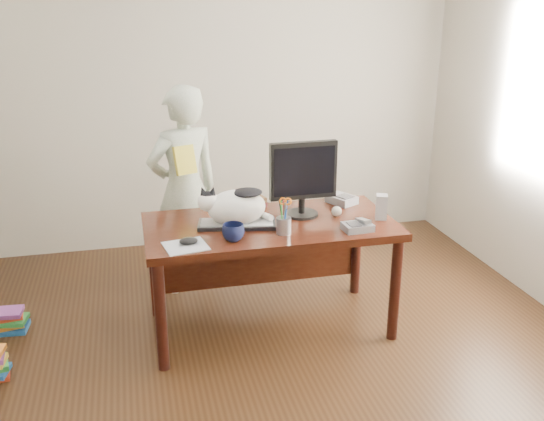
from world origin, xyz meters
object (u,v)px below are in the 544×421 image
at_px(person, 184,191).
at_px(pen_cup, 284,223).
at_px(monitor, 303,175).
at_px(mouse, 189,241).
at_px(baseball, 337,211).
at_px(cat, 234,206).
at_px(book_pile_b, 8,321).
at_px(book_stack, 246,202).
at_px(coffee_mug, 233,232).
at_px(desk, 267,239).
at_px(keyboard, 237,224).
at_px(calculator, 342,199).
at_px(phone, 358,226).
at_px(speaker, 381,207).

bearing_deg(person, pen_cup, 97.19).
relative_size(monitor, mouse, 4.20).
bearing_deg(baseball, cat, -177.85).
distance_m(person, book_pile_b, 1.48).
bearing_deg(book_stack, coffee_mug, -129.05).
distance_m(mouse, baseball, 1.04).
bearing_deg(desk, keyboard, -157.71).
relative_size(monitor, book_pile_b, 1.94).
bearing_deg(cat, coffee_mug, -90.33).
xyz_separation_m(pen_cup, calculator, (0.54, 0.46, -0.04)).
bearing_deg(coffee_mug, pen_cup, 7.85).
bearing_deg(phone, person, 131.24).
bearing_deg(book_pile_b, cat, -13.62).
distance_m(keyboard, person, 0.79).
distance_m(speaker, baseball, 0.29).
bearing_deg(book_stack, monitor, -59.56).
xyz_separation_m(desk, pen_cup, (0.04, -0.28, 0.21)).
bearing_deg(coffee_mug, calculator, 30.43).
bearing_deg(speaker, cat, -163.16).
relative_size(desk, calculator, 6.74).
xyz_separation_m(cat, book_stack, (0.14, 0.34, -0.10)).
relative_size(keyboard, speaker, 3.19).
bearing_deg(pen_cup, phone, -7.21).
distance_m(desk, person, 0.83).
height_order(pen_cup, book_pile_b, pen_cup).
xyz_separation_m(monitor, coffee_mug, (-0.52, -0.31, -0.23)).
bearing_deg(coffee_mug, cat, 78.12).
bearing_deg(speaker, pen_cup, -149.46).
distance_m(phone, book_pile_b, 2.41).
relative_size(keyboard, cat, 1.07).
distance_m(desk, coffee_mug, 0.47).
relative_size(phone, baseball, 2.74).
distance_m(monitor, book_stack, 0.49).
distance_m(cat, book_stack, 0.39).
distance_m(phone, calculator, 0.53).
bearing_deg(book_stack, pen_cup, -97.09).
bearing_deg(keyboard, person, 120.45).
relative_size(cat, book_stack, 1.62).
height_order(coffee_mug, speaker, speaker).
distance_m(monitor, baseball, 0.34).
height_order(phone, book_pile_b, phone).
bearing_deg(monitor, phone, -52.78).
bearing_deg(phone, baseball, 96.03).
distance_m(phone, book_stack, 0.84).
bearing_deg(keyboard, cat, -171.64).
bearing_deg(monitor, coffee_mug, -150.43).
bearing_deg(calculator, book_pile_b, 149.65).
relative_size(speaker, baseball, 2.39).
bearing_deg(baseball, calculator, 63.22).
xyz_separation_m(keyboard, phone, (0.72, -0.25, 0.01)).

